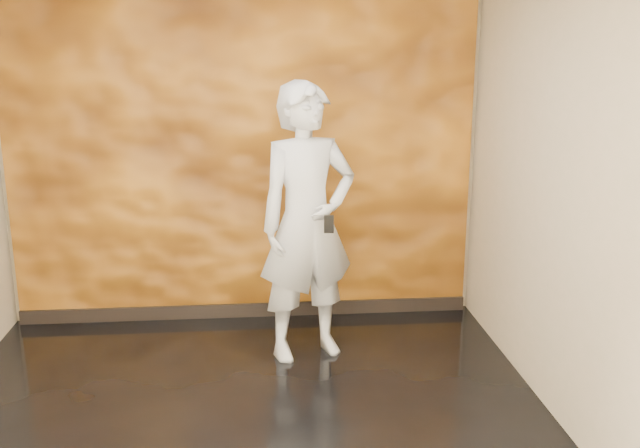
% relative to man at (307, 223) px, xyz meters
% --- Properties ---
extents(room, '(4.02, 4.02, 2.81)m').
position_rel_man_xyz_m(room, '(-0.48, -1.12, 0.35)').
color(room, black).
rests_on(room, ground).
extents(feature_wall, '(3.90, 0.06, 2.75)m').
position_rel_man_xyz_m(feature_wall, '(-0.48, 0.84, 0.33)').
color(feature_wall, orange).
rests_on(feature_wall, ground).
extents(baseboard, '(3.90, 0.04, 0.12)m').
position_rel_man_xyz_m(baseboard, '(-0.48, 0.80, -0.99)').
color(baseboard, black).
rests_on(baseboard, ground).
extents(man, '(0.89, 0.73, 2.10)m').
position_rel_man_xyz_m(man, '(0.00, 0.00, 0.00)').
color(man, '#9DA4AE').
rests_on(man, ground).
extents(phone, '(0.07, 0.02, 0.13)m').
position_rel_man_xyz_m(phone, '(0.13, -0.29, 0.06)').
color(phone, black).
rests_on(phone, man).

